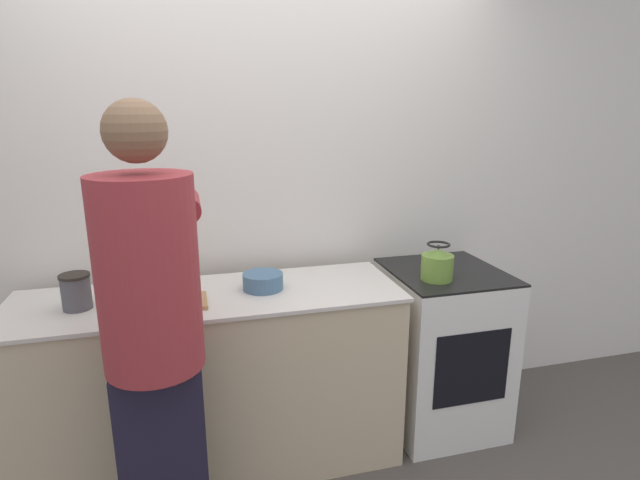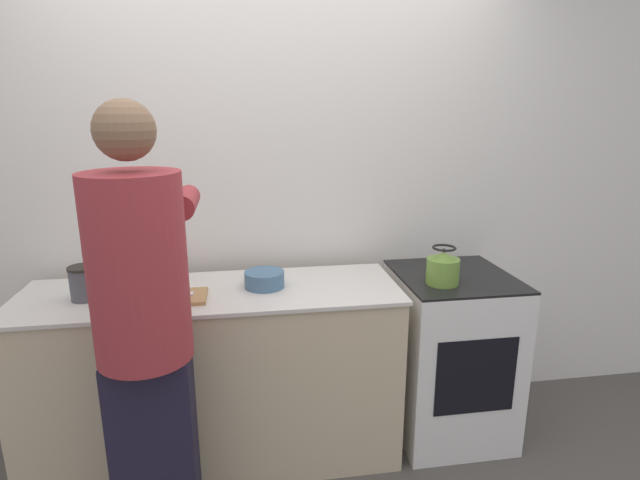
# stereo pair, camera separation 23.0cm
# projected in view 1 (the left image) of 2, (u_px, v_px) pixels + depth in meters

# --- Properties ---
(wall_back) EXTENTS (8.00, 0.05, 2.60)m
(wall_back) POSITION_uv_depth(u_px,v_px,m) (262.00, 193.00, 2.68)
(wall_back) COLOR silver
(wall_back) RESTS_ON ground_plane
(counter) EXTENTS (1.80, 0.58, 0.90)m
(counter) POSITION_uv_depth(u_px,v_px,m) (215.00, 381.00, 2.43)
(counter) COLOR #C6B28E
(counter) RESTS_ON ground_plane
(oven) EXTENTS (0.58, 0.63, 0.90)m
(oven) POSITION_uv_depth(u_px,v_px,m) (441.00, 347.00, 2.77)
(oven) COLOR silver
(oven) RESTS_ON ground_plane
(person) EXTENTS (0.40, 0.63, 1.77)m
(person) POSITION_uv_depth(u_px,v_px,m) (154.00, 332.00, 1.79)
(person) COLOR black
(person) RESTS_ON ground_plane
(cutting_board) EXTENTS (0.34, 0.19, 0.02)m
(cutting_board) POSITION_uv_depth(u_px,v_px,m) (167.00, 304.00, 2.19)
(cutting_board) COLOR #A87A4C
(cutting_board) RESTS_ON counter
(knife) EXTENTS (0.20, 0.04, 0.01)m
(knife) POSITION_uv_depth(u_px,v_px,m) (168.00, 300.00, 2.19)
(knife) COLOR silver
(knife) RESTS_ON cutting_board
(kettle) EXTENTS (0.16, 0.16, 0.19)m
(kettle) POSITION_uv_depth(u_px,v_px,m) (437.00, 264.00, 2.50)
(kettle) COLOR olive
(kettle) RESTS_ON oven
(bowl_prep) EXTENTS (0.19, 0.19, 0.08)m
(bowl_prep) POSITION_uv_depth(u_px,v_px,m) (263.00, 281.00, 2.38)
(bowl_prep) COLOR #426684
(bowl_prep) RESTS_ON counter
(canister_jar) EXTENTS (0.13, 0.13, 0.16)m
(canister_jar) POSITION_uv_depth(u_px,v_px,m) (76.00, 291.00, 2.14)
(canister_jar) COLOR #4C4C51
(canister_jar) RESTS_ON counter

